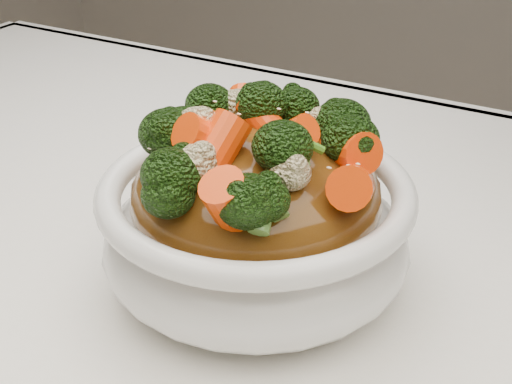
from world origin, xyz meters
The scene contains 8 objects.
tablecloth centered at (0.00, 0.00, 0.73)m, with size 1.20×0.80×0.04m, color white.
bowl centered at (0.03, 0.02, 0.79)m, with size 0.20×0.20×0.08m, color white, non-canonical shape.
sauce_base centered at (0.03, 0.02, 0.82)m, with size 0.16×0.16×0.09m, color #53300E.
carrots centered at (0.03, 0.02, 0.87)m, with size 0.16×0.16×0.05m, color #F44207, non-canonical shape.
broccoli centered at (0.03, 0.02, 0.87)m, with size 0.16×0.16×0.04m, color black, non-canonical shape.
cauliflower centered at (0.03, 0.02, 0.87)m, with size 0.16×0.16×0.03m, color beige, non-canonical shape.
scallions centered at (0.03, 0.02, 0.88)m, with size 0.12×0.12×0.02m, color #3F7A1C, non-canonical shape.
sesame_seeds centered at (0.03, 0.02, 0.88)m, with size 0.14×0.14×0.01m, color beige, non-canonical shape.
Camera 1 is at (0.22, -0.33, 1.04)m, focal length 50.00 mm.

